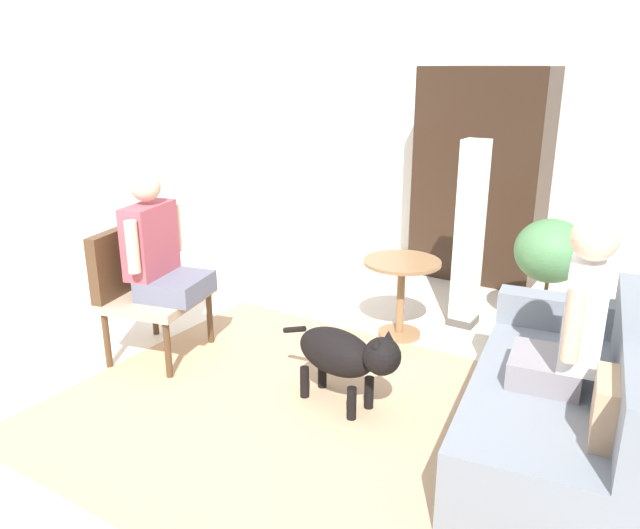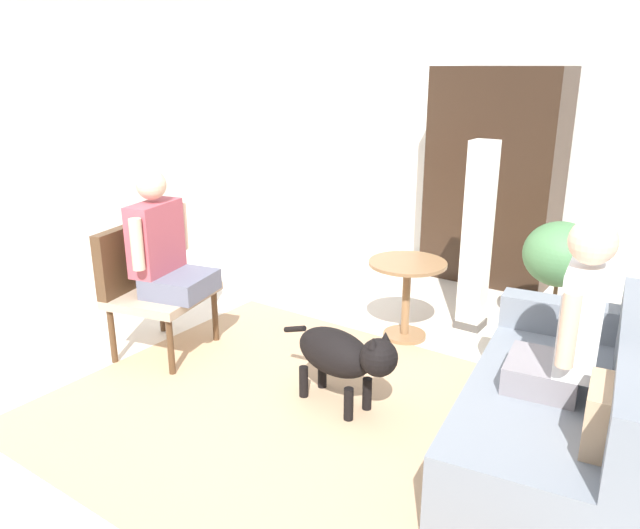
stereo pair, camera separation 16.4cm
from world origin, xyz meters
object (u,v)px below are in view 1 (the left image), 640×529
at_px(round_end_table, 401,285).
at_px(couch, 568,405).
at_px(person_on_couch, 574,317).
at_px(armchair, 142,281).
at_px(person_on_armchair, 158,249).
at_px(column_lamp, 469,237).
at_px(potted_plant, 550,262).
at_px(armoire_cabinet, 481,176).
at_px(dog, 345,354).

bearing_deg(round_end_table, couch, -32.97).
xyz_separation_m(couch, person_on_couch, (-0.02, -0.03, 0.49)).
xyz_separation_m(armchair, person_on_armchair, (0.15, 0.04, 0.24)).
distance_m(round_end_table, column_lamp, 0.65).
xyz_separation_m(potted_plant, column_lamp, (-0.56, -0.16, 0.14)).
height_order(armchair, round_end_table, armchair).
bearing_deg(round_end_table, person_on_armchair, -136.76).
bearing_deg(couch, column_lamp, 127.27).
bearing_deg(armchair, column_lamp, 44.10).
bearing_deg(person_on_couch, armchair, -173.78).
height_order(person_on_couch, armoire_cabinet, armoire_cabinet).
distance_m(column_lamp, armoire_cabinet, 1.26).
bearing_deg(dog, round_end_table, 98.10).
relative_size(potted_plant, column_lamp, 0.62).
bearing_deg(armchair, armoire_cabinet, 63.89).
distance_m(round_end_table, dog, 1.11).
bearing_deg(person_on_armchair, round_end_table, 43.24).
distance_m(couch, round_end_table, 1.62).
relative_size(person_on_armchair, potted_plant, 0.95).
xyz_separation_m(couch, dog, (-1.20, -0.22, 0.06)).
height_order(round_end_table, dog, round_end_table).
relative_size(dog, potted_plant, 0.97).
distance_m(couch, armchair, 2.77).
relative_size(couch, armoire_cabinet, 0.91).
bearing_deg(person_on_couch, round_end_table, 145.73).
height_order(couch, person_on_armchair, person_on_armchair).
bearing_deg(person_on_armchair, potted_plant, 40.07).
bearing_deg(armoire_cabinet, column_lamp, -74.96).
bearing_deg(person_on_couch, armoire_cabinet, 117.25).
height_order(person_on_armchair, round_end_table, person_on_armchair).
xyz_separation_m(couch, round_end_table, (-1.35, 0.88, 0.12)).
distance_m(armchair, armoire_cabinet, 3.21).
height_order(potted_plant, armoire_cabinet, armoire_cabinet).
height_order(column_lamp, armoire_cabinet, armoire_cabinet).
distance_m(couch, person_on_couch, 0.49).
xyz_separation_m(person_on_armchair, column_lamp, (1.57, 1.63, -0.06)).
height_order(person_on_armchair, potted_plant, person_on_armchair).
relative_size(armchair, armoire_cabinet, 0.47).
bearing_deg(dog, armoire_cabinet, 93.03).
bearing_deg(column_lamp, round_end_table, -125.39).
bearing_deg(person_on_armchair, dog, 2.97).
bearing_deg(dog, column_lamp, 83.61).
height_order(person_on_couch, column_lamp, column_lamp).
relative_size(person_on_couch, column_lamp, 0.62).
bearing_deg(round_end_table, column_lamp, 54.61).
relative_size(couch, column_lamp, 1.23).
height_order(person_on_couch, potted_plant, person_on_couch).
bearing_deg(person_on_armchair, armoire_cabinet, 66.10).
xyz_separation_m(armchair, person_on_couch, (2.72, 0.30, 0.24)).
height_order(person_on_armchair, dog, person_on_armchair).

